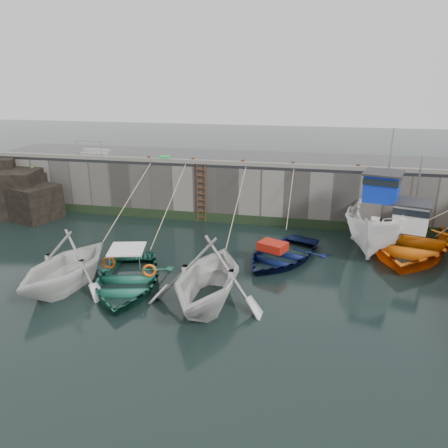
% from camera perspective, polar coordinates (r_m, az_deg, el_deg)
% --- Properties ---
extents(ground, '(120.00, 120.00, 0.00)m').
position_cam_1_polar(ground, '(14.81, -5.41, -12.11)').
color(ground, black).
rests_on(ground, ground).
extents(quay_back, '(30.00, 5.00, 3.00)m').
position_cam_1_polar(quay_back, '(25.63, 2.84, 5.02)').
color(quay_back, slate).
rests_on(quay_back, ground).
extents(road_back, '(30.00, 5.00, 0.16)m').
position_cam_1_polar(road_back, '(25.31, 2.90, 8.49)').
color(road_back, black).
rests_on(road_back, quay_back).
extents(kerb_back, '(30.00, 0.30, 0.20)m').
position_cam_1_polar(kerb_back, '(23.00, 1.94, 7.92)').
color(kerb_back, slate).
rests_on(kerb_back, road_back).
extents(algae_back, '(30.00, 0.08, 0.50)m').
position_cam_1_polar(algae_back, '(23.57, 1.78, 0.63)').
color(algae_back, black).
rests_on(algae_back, ground).
extents(rock_outcrop, '(5.85, 4.24, 3.41)m').
position_cam_1_polar(rock_outcrop, '(27.84, -25.76, 3.76)').
color(rock_outcrop, black).
rests_on(rock_outcrop, ground).
extents(ladder, '(0.51, 0.08, 3.20)m').
position_cam_1_polar(ladder, '(23.57, -3.01, 4.02)').
color(ladder, '#3F1E0F').
rests_on(ladder, ground).
extents(boat_near_white, '(4.72, 5.26, 2.47)m').
position_cam_1_polar(boat_near_white, '(17.77, -19.72, -7.66)').
color(boat_near_white, silver).
rests_on(boat_near_white, ground).
extents(boat_near_white_rope, '(0.04, 6.75, 3.10)m').
position_cam_1_polar(boat_near_white_rope, '(22.30, -12.34, -1.56)').
color(boat_near_white_rope, tan).
rests_on(boat_near_white_rope, ground).
extents(boat_near_blue, '(4.70, 5.74, 1.04)m').
position_cam_1_polar(boat_near_blue, '(17.16, -12.55, -7.93)').
color(boat_near_blue, '#185644').
rests_on(boat_near_blue, ground).
extents(boat_near_blue_rope, '(0.04, 6.30, 3.10)m').
position_cam_1_polar(boat_near_blue_rope, '(21.73, -6.78, -1.79)').
color(boat_near_blue_rope, tan).
rests_on(boat_near_blue_rope, ground).
extents(boat_near_blacktrim, '(4.50, 5.18, 2.68)m').
position_cam_1_polar(boat_near_blacktrim, '(15.67, -2.13, -10.18)').
color(boat_near_blacktrim, silver).
rests_on(boat_near_blacktrim, ground).
extents(boat_near_blacktrim_rope, '(0.04, 6.82, 3.10)m').
position_cam_1_polar(boat_near_blacktrim_rope, '(20.68, 1.71, -2.75)').
color(boat_near_blacktrim_rope, tan).
rests_on(boat_near_blacktrim_rope, ground).
extents(boat_near_navy, '(5.05, 5.75, 0.99)m').
position_cam_1_polar(boat_near_navy, '(19.26, 7.49, -4.58)').
color(boat_near_navy, '#09123D').
rests_on(boat_near_navy, ground).
extents(boat_near_navy_rope, '(0.04, 3.23, 3.10)m').
position_cam_1_polar(boat_near_navy_rope, '(22.48, 8.26, -1.15)').
color(boat_near_navy_rope, tan).
rests_on(boat_near_navy_rope, ground).
extents(boat_far_white, '(4.29, 7.36, 5.68)m').
position_cam_1_polar(boat_far_white, '(21.58, 19.62, 0.23)').
color(boat_far_white, white).
rests_on(boat_far_white, ground).
extents(boat_far_orange, '(6.94, 8.40, 4.51)m').
position_cam_1_polar(boat_far_orange, '(21.71, 22.98, -1.86)').
color(boat_far_orange, orange).
rests_on(boat_far_orange, ground).
extents(fish_crate, '(0.60, 0.50, 0.30)m').
position_cam_1_polar(fish_crate, '(24.19, -7.73, 8.43)').
color(fish_crate, green).
rests_on(fish_crate, road_back).
extents(railing, '(1.60, 1.05, 1.00)m').
position_cam_1_polar(railing, '(26.92, -16.50, 8.98)').
color(railing, '#A5A8AD').
rests_on(railing, road_back).
extents(bollard_a, '(0.18, 0.18, 0.28)m').
position_cam_1_polar(bollard_a, '(24.45, -9.75, 8.41)').
color(bollard_a, '#3F1E0F').
rests_on(bollard_a, road_back).
extents(bollard_b, '(0.18, 0.18, 0.28)m').
position_cam_1_polar(bollard_b, '(23.65, -4.05, 8.29)').
color(bollard_b, '#3F1E0F').
rests_on(bollard_b, road_back).
extents(bollard_c, '(0.18, 0.18, 0.28)m').
position_cam_1_polar(bollard_c, '(23.05, 2.48, 8.04)').
color(bollard_c, '#3F1E0F').
rests_on(bollard_c, road_back).
extents(bollard_d, '(0.18, 0.18, 0.28)m').
position_cam_1_polar(bollard_d, '(22.77, 9.00, 7.70)').
color(bollard_d, '#3F1E0F').
rests_on(bollard_d, road_back).
extents(bollard_e, '(0.18, 0.18, 0.28)m').
position_cam_1_polar(bollard_e, '(22.82, 17.09, 7.13)').
color(bollard_e, '#3F1E0F').
rests_on(bollard_e, road_back).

